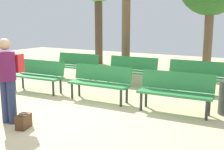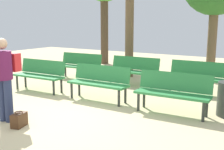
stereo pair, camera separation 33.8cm
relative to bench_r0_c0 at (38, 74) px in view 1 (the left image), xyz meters
name	(u,v)px [view 1 (the left image)]	position (x,y,z in m)	size (l,w,h in m)	color
ground_plane	(59,119)	(2.02, -1.52, -0.50)	(24.00, 24.00, 0.00)	beige
bench_r0_c0	(38,74)	(0.00, 0.00, 0.00)	(1.62, 0.56, 0.87)	#2D8442
bench_r0_c1	(100,81)	(2.01, 0.09, 0.00)	(1.62, 0.53, 0.87)	#2D8442
bench_r0_c2	(176,90)	(3.94, 0.10, 0.00)	(1.62, 0.57, 0.87)	#2D8442
bench_r1_c0	(77,65)	(-0.12, 1.93, 0.00)	(1.62, 0.57, 0.87)	#2D8442
bench_r1_c1	(132,69)	(1.93, 2.06, 0.00)	(1.61, 0.51, 0.87)	#2D8442
bench_r1_c2	(196,75)	(3.90, 2.12, 0.00)	(1.61, 0.52, 0.87)	#2D8442
tree_1	(126,39)	(1.12, 3.20, 0.86)	(0.30, 0.30, 2.72)	brown
visitor_with_backpack	(8,76)	(1.33, -2.13, 0.43)	(0.38, 0.56, 1.65)	navy
handbag	(24,121)	(1.80, -2.23, -0.37)	(0.27, 0.36, 0.29)	#4C2D19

